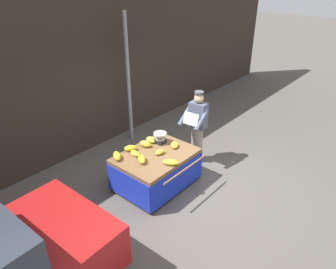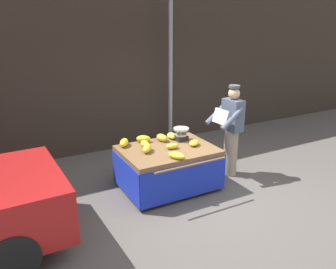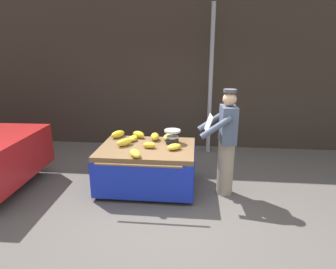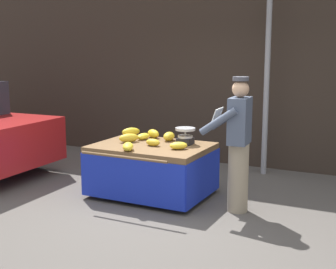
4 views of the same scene
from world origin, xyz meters
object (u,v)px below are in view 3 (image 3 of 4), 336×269
weighing_scale (172,136)px  banana_bunch_7 (125,142)px  banana_bunch_0 (135,153)px  banana_bunch_6 (133,138)px  banana_bunch_5 (149,145)px  banana_cart (147,158)px  banana_bunch_4 (168,137)px  banana_bunch_2 (155,137)px  banana_bunch_3 (118,134)px  banana_bunch_1 (139,134)px  banana_bunch_8 (174,147)px  street_pole (211,82)px  vendor_person (226,143)px

weighing_scale → banana_bunch_7: (-0.78, -0.23, -0.06)m
weighing_scale → banana_bunch_0: 0.87m
banana_bunch_0 → banana_bunch_6: bearing=104.9°
weighing_scale → banana_bunch_5: size_ratio=1.31×
banana_cart → banana_bunch_4: banana_bunch_4 is taller
banana_bunch_2 → banana_bunch_5: (-0.03, -0.43, -0.01)m
weighing_scale → banana_bunch_3: weighing_scale is taller
banana_bunch_3 → banana_bunch_0: bearing=-60.9°
banana_bunch_3 → banana_bunch_4: (0.93, -0.03, -0.01)m
banana_bunch_1 → weighing_scale: bearing=-20.3°
weighing_scale → banana_bunch_8: bearing=-80.4°
banana_bunch_6 → banana_bunch_7: 0.28m
banana_bunch_3 → banana_bunch_8: bearing=-27.4°
street_pole → banana_bunch_4: bearing=-118.0°
street_pole → weighing_scale: size_ratio=11.44×
banana_bunch_5 → banana_bunch_4: bearing=61.5°
banana_bunch_4 → street_pole: bearing=62.0°
banana_bunch_4 → banana_bunch_7: bearing=-149.5°
street_pole → banana_cart: bearing=-120.0°
banana_bunch_8 → vendor_person: 0.82m
vendor_person → weighing_scale: bearing=159.5°
banana_bunch_1 → banana_bunch_8: 0.91m
banana_bunch_2 → banana_bunch_5: size_ratio=1.23×
banana_bunch_5 → vendor_person: size_ratio=0.12×
banana_cart → street_pole: bearing=60.0°
banana_bunch_2 → street_pole: bearing=56.3°
street_pole → banana_bunch_2: 1.99m
banana_bunch_7 → banana_bunch_4: bearing=30.5°
banana_bunch_0 → banana_bunch_2: (0.18, 0.85, 0.01)m
banana_bunch_4 → vendor_person: vendor_person is taller
street_pole → weighing_scale: bearing=-112.7°
banana_bunch_0 → banana_bunch_7: (-0.28, 0.49, 0.01)m
banana_bunch_8 → banana_bunch_4: bearing=105.6°
banana_bunch_4 → banana_bunch_7: size_ratio=0.88×
banana_bunch_1 → banana_bunch_4: bearing=-5.6°
banana_bunch_0 → banana_bunch_1: size_ratio=1.15×
banana_bunch_0 → banana_bunch_3: (-0.52, 0.93, 0.01)m
banana_bunch_5 → banana_bunch_7: (-0.43, 0.07, 0.01)m
banana_bunch_8 → vendor_person: size_ratio=0.14×
street_pole → banana_bunch_0: street_pole is taller
banana_bunch_1 → banana_bunch_5: 0.61m
banana_bunch_0 → banana_bunch_5: size_ratio=1.38×
street_pole → banana_cart: size_ratio=2.01×
banana_bunch_2 → banana_bunch_1: bearing=162.1°
banana_bunch_0 → banana_bunch_5: 0.44m
weighing_scale → banana_bunch_2: (-0.32, 0.13, -0.05)m
banana_bunch_5 → banana_bunch_6: (-0.35, 0.34, -0.00)m
banana_bunch_0 → banana_bunch_1: banana_bunch_1 is taller
banana_bunch_1 → banana_bunch_6: (-0.06, -0.19, -0.02)m
banana_bunch_1 → vendor_person: size_ratio=0.15×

